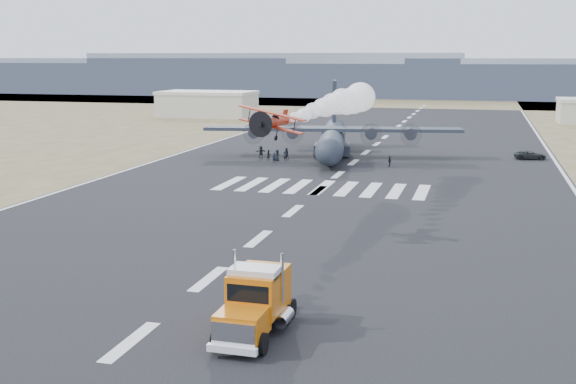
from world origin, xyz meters
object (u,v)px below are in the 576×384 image
at_px(hangar_left, 207,104).
at_px(crew_d, 390,161).
at_px(aerobatic_biplane, 273,122).
at_px(semi_truck, 256,301).
at_px(crew_f, 261,152).
at_px(crew_b, 269,155).
at_px(crew_h, 286,153).
at_px(support_vehicle, 530,155).
at_px(crew_e, 277,155).
at_px(crew_g, 274,158).
at_px(transport_aircraft, 332,137).
at_px(crew_c, 326,157).
at_px(crew_a, 286,155).

distance_m(hangar_left, crew_d, 95.38).
bearing_deg(crew_d, aerobatic_biplane, 9.46).
bearing_deg(aerobatic_biplane, semi_truck, -72.41).
bearing_deg(crew_f, crew_b, 96.61).
distance_m(hangar_left, crew_h, 82.58).
bearing_deg(support_vehicle, crew_e, 96.30).
distance_m(crew_f, crew_g, 6.09).
distance_m(semi_truck, crew_f, 73.19).
distance_m(crew_e, crew_f, 4.15).
xyz_separation_m(hangar_left, crew_f, (37.05, -71.93, -2.49)).
distance_m(transport_aircraft, crew_g, 12.30).
bearing_deg(support_vehicle, semi_truck, 155.10).
xyz_separation_m(semi_truck, crew_h, (-17.29, 70.36, -1.13)).
bearing_deg(crew_c, aerobatic_biplane, -155.66).
xyz_separation_m(crew_d, crew_f, (-20.73, 3.92, 0.13)).
distance_m(hangar_left, crew_f, 80.95).
xyz_separation_m(transport_aircraft, support_vehicle, (30.48, 4.21, -2.34)).
bearing_deg(crew_d, crew_g, -71.61).
height_order(support_vehicle, crew_e, crew_e).
xyz_separation_m(crew_g, crew_h, (0.49, 5.28, 0.03)).
relative_size(crew_a, crew_c, 1.00).
bearing_deg(transport_aircraft, crew_f, -163.89).
xyz_separation_m(semi_truck, support_vehicle, (19.52, 79.29, -1.29)).
bearing_deg(semi_truck, hangar_left, 112.99).
relative_size(crew_a, crew_b, 1.11).
xyz_separation_m(transport_aircraft, crew_h, (-6.33, -4.72, -2.17)).
bearing_deg(crew_d, hangar_left, -127.67).
relative_size(crew_b, crew_g, 1.03).
distance_m(semi_truck, crew_c, 68.13).
height_order(support_vehicle, crew_a, crew_a).
height_order(transport_aircraft, crew_e, transport_aircraft).
bearing_deg(crew_a, transport_aircraft, -150.98).
xyz_separation_m(transport_aircraft, crew_f, (-10.40, -5.08, -2.08)).
height_order(transport_aircraft, crew_d, transport_aircraft).
relative_size(crew_d, crew_f, 0.86).
distance_m(hangar_left, crew_b, 84.10).
bearing_deg(crew_b, crew_g, -96.85).
height_order(transport_aircraft, crew_a, transport_aircraft).
bearing_deg(crew_e, crew_d, -72.28).
xyz_separation_m(transport_aircraft, crew_c, (0.64, -7.75, -2.09)).
bearing_deg(crew_b, crew_e, -37.53).
relative_size(hangar_left, crew_f, 13.30).
bearing_deg(crew_e, crew_g, -152.27).
bearing_deg(transport_aircraft, aerobatic_biplane, -93.70).
bearing_deg(hangar_left, crew_f, -62.75).
relative_size(hangar_left, crew_g, 15.31).
bearing_deg(crew_h, crew_b, 23.38).
bearing_deg(aerobatic_biplane, crew_b, 110.96).
height_order(transport_aircraft, crew_c, transport_aircraft).
bearing_deg(crew_c, crew_d, -79.47).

